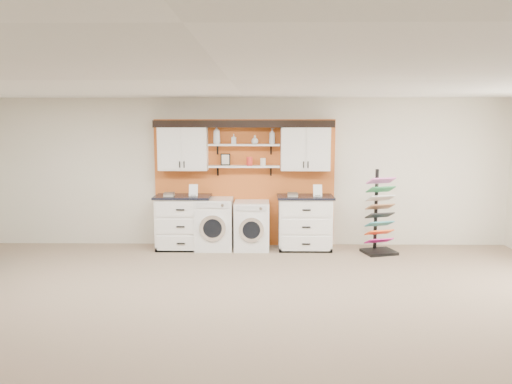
{
  "coord_description": "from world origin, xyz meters",
  "views": [
    {
      "loc": [
        0.37,
        -5.44,
        2.36
      ],
      "look_at": [
        0.24,
        2.3,
        1.26
      ],
      "focal_mm": 35.0,
      "sensor_mm": 36.0,
      "label": 1
    }
  ],
  "objects_px": {
    "base_cabinet_right": "(305,223)",
    "washer": "(214,224)",
    "base_cabinet_left": "(183,222)",
    "sample_rack": "(379,226)",
    "dryer": "(252,225)"
  },
  "relations": [
    {
      "from": "base_cabinet_left",
      "to": "base_cabinet_right",
      "type": "xyz_separation_m",
      "value": [
        2.26,
        -0.0,
        0.0
      ]
    },
    {
      "from": "base_cabinet_left",
      "to": "dryer",
      "type": "relative_size",
      "value": 1.15
    },
    {
      "from": "base_cabinet_left",
      "to": "washer",
      "type": "height_order",
      "value": "base_cabinet_left"
    },
    {
      "from": "base_cabinet_left",
      "to": "base_cabinet_right",
      "type": "relative_size",
      "value": 1.0
    },
    {
      "from": "base_cabinet_right",
      "to": "washer",
      "type": "distance_m",
      "value": 1.68
    },
    {
      "from": "base_cabinet_right",
      "to": "dryer",
      "type": "relative_size",
      "value": 1.15
    },
    {
      "from": "base_cabinet_left",
      "to": "sample_rack",
      "type": "bearing_deg",
      "value": -4.38
    },
    {
      "from": "washer",
      "to": "dryer",
      "type": "bearing_deg",
      "value": 0.0
    },
    {
      "from": "base_cabinet_left",
      "to": "washer",
      "type": "distance_m",
      "value": 0.58
    },
    {
      "from": "washer",
      "to": "dryer",
      "type": "xyz_separation_m",
      "value": [
        0.7,
        0.0,
        -0.03
      ]
    },
    {
      "from": "sample_rack",
      "to": "dryer",
      "type": "bearing_deg",
      "value": 157.59
    },
    {
      "from": "sample_rack",
      "to": "base_cabinet_left",
      "type": "bearing_deg",
      "value": 159.92
    },
    {
      "from": "base_cabinet_right",
      "to": "washer",
      "type": "relative_size",
      "value": 1.08
    },
    {
      "from": "washer",
      "to": "sample_rack",
      "type": "height_order",
      "value": "sample_rack"
    },
    {
      "from": "base_cabinet_left",
      "to": "dryer",
      "type": "distance_m",
      "value": 1.28
    }
  ]
}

